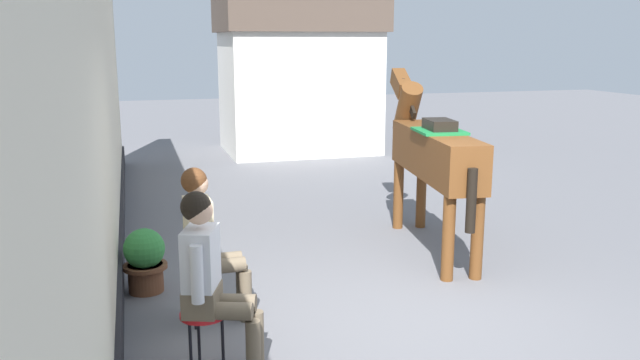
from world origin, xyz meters
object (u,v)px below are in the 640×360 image
Objects in this scene: saddled_horse_center at (432,152)px; seated_visitor_far at (206,237)px; seated_visitor_near at (210,274)px; flower_planter_far at (145,259)px.

seated_visitor_far is at bearing -153.36° from saddled_horse_center.
seated_visitor_far is (0.08, 0.92, 0.00)m from seated_visitor_near.
saddled_horse_center reaches higher than seated_visitor_far.
flower_planter_far is (-3.30, -0.51, -0.82)m from saddled_horse_center.
saddled_horse_center reaches higher than flower_planter_far.
saddled_horse_center reaches higher than seated_visitor_near.
seated_visitor_near is 3.70m from saddled_horse_center.
saddled_horse_center is (2.79, 1.40, 0.38)m from seated_visitor_far.
seated_visitor_far is 3.14m from saddled_horse_center.
seated_visitor_near is 1.91m from flower_planter_far.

